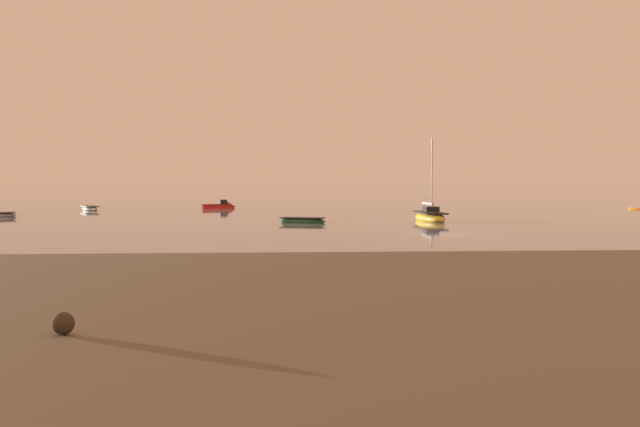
% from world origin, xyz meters
% --- Properties ---
extents(ground_plane, '(800.00, 800.00, 0.00)m').
position_xyz_m(ground_plane, '(0.00, 0.00, 0.00)').
color(ground_plane, gray).
extents(mudflat_shore, '(366.30, 27.01, 0.24)m').
position_xyz_m(mudflat_shore, '(-3.85, -27.27, 0.12)').
color(mudflat_shore, brown).
rests_on(mudflat_shore, ground).
extents(seaweed_clump, '(0.53, 0.53, 0.53)m').
position_xyz_m(seaweed_clump, '(-16.70, -32.77, 0.50)').
color(seaweed_clump, '#372A1C').
rests_on(seaweed_clump, mudflat_shore).
extents(rowboat_moored_1, '(2.63, 2.94, 0.47)m').
position_xyz_m(rowboat_moored_1, '(32.91, 37.99, 0.13)').
color(rowboat_moored_1, orange).
rests_on(rowboat_moored_1, ground).
extents(motorboat_moored_0, '(4.53, 2.41, 1.64)m').
position_xyz_m(motorboat_moored_0, '(-18.06, 45.04, 0.25)').
color(motorboat_moored_0, red).
rests_on(motorboat_moored_0, ground).
extents(rowboat_moored_2, '(3.20, 4.74, 0.71)m').
position_xyz_m(rowboat_moored_2, '(-33.42, 40.83, 0.19)').
color(rowboat_moored_2, white).
rests_on(rowboat_moored_2, ground).
extents(rowboat_moored_4, '(4.30, 2.69, 0.64)m').
position_xyz_m(rowboat_moored_4, '(-9.13, 14.12, 0.17)').
color(rowboat_moored_4, '#23602D').
rests_on(rowboat_moored_4, ground).
extents(sailboat_moored_2, '(2.34, 7.01, 7.80)m').
position_xyz_m(sailboat_moored_2, '(2.54, 16.75, 0.34)').
color(sailboat_moored_2, gold).
rests_on(sailboat_moored_2, ground).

